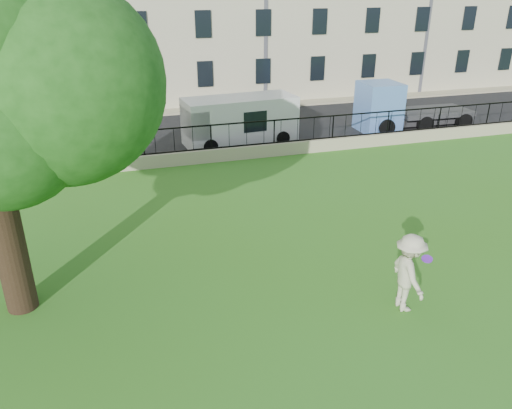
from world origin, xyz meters
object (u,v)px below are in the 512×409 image
object	(u,v)px
man	(408,273)
white_van	(240,121)
blue_truck	(414,105)
frisbee	(427,259)

from	to	relation	value
man	white_van	bearing A→B (deg)	5.64
man	white_van	size ratio (longest dim) A/B	0.37
man	blue_truck	bearing A→B (deg)	-28.53
white_van	blue_truck	distance (m)	10.00
frisbee	blue_truck	size ratio (longest dim) A/B	0.04
man	frisbee	xyz separation A→B (m)	(0.51, 0.05, 0.28)
man	white_van	xyz separation A→B (m)	(-0.21, 14.87, 0.15)
man	frisbee	world-z (taller)	man
man	blue_truck	distance (m)	17.81
blue_truck	frisbee	bearing A→B (deg)	-120.02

